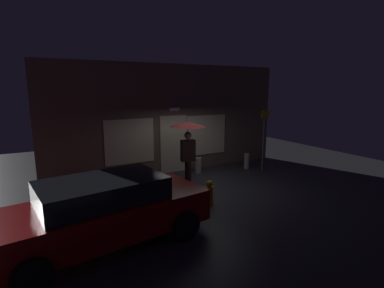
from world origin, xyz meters
name	(u,v)px	position (x,y,z in m)	size (l,w,h in m)	color
ground_plane	(202,188)	(0.00, 0.00, 0.00)	(18.00, 18.00, 0.00)	#2D2D33
building_facade	(171,120)	(0.00, 2.35, 2.03)	(9.45, 0.48, 4.11)	brown
person_with_umbrella	(188,136)	(-0.30, 0.42, 1.68)	(1.15, 1.15, 2.16)	black
parked_car	(104,211)	(-3.54, -2.02, 0.74)	(4.51, 2.35, 1.42)	maroon
street_sign_post	(264,136)	(3.12, 0.63, 1.41)	(0.40, 0.07, 2.49)	#595B60
sidewalk_bollard	(198,165)	(0.77, 1.62, 0.30)	(0.26, 0.26, 0.59)	#B2A899
sidewalk_bollard_2	(247,161)	(2.82, 1.22, 0.31)	(0.21, 0.21, 0.62)	#B2A899
fire_hydrant	(209,193)	(-0.51, -1.25, 0.33)	(0.23, 0.23, 0.70)	gold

